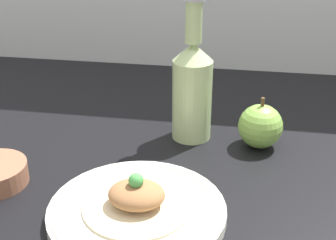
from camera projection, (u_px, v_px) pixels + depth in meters
ground_plane at (174, 177)px, 81.30cm from camera, size 180.00×110.00×4.00cm
plate at (137, 210)px, 67.53cm from camera, size 25.85×25.85×2.08cm
plated_food at (137, 198)px, 66.58cm from camera, size 15.70×15.70×5.57cm
cider_bottle at (192, 87)px, 86.22cm from camera, size 7.42×7.42×27.29cm
apple at (260, 126)px, 85.47cm from camera, size 8.15×8.15×9.71cm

